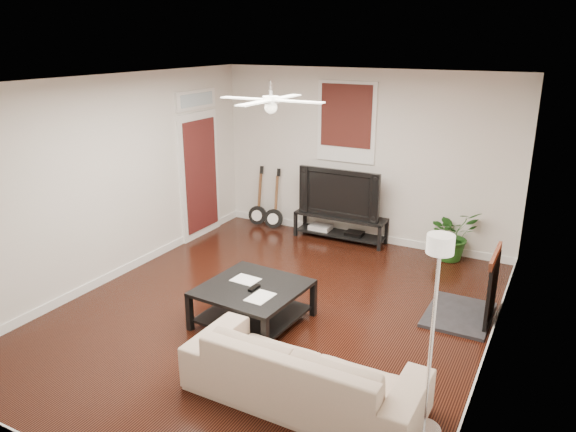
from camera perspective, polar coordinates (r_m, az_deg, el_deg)
name	(u,v)px	position (r m, az deg, el deg)	size (l,w,h in m)	color
room	(272,205)	(6.32, -1.70, 1.15)	(5.01, 6.01, 2.81)	black
brick_accent	(511,212)	(6.53, 22.30, 0.34)	(0.02, 2.20, 2.80)	brown
fireplace	(475,284)	(6.89, 18.98, -6.77)	(0.80, 1.10, 0.92)	black
window_back	(346,122)	(8.95, 6.11, 9.73)	(1.00, 0.06, 1.30)	#3A1710
door_left	(200,164)	(9.21, -9.23, 5.41)	(0.08, 1.00, 2.50)	white
tv_stand	(340,227)	(9.18, 5.47, -1.19)	(1.55, 0.41, 0.43)	black
tv	(342,192)	(9.01, 5.64, 2.55)	(1.39, 0.18, 0.80)	black
coffee_table	(253,304)	(6.56, -3.68, -9.19)	(1.12, 1.12, 0.47)	black
sofa	(303,370)	(5.24, 1.59, -15.76)	(2.24, 0.87, 0.65)	tan
floor_lamp	(432,339)	(4.70, 14.79, -12.30)	(0.30, 0.30, 1.83)	white
potted_plant	(453,235)	(8.65, 16.82, -1.87)	(0.72, 0.62, 0.80)	#1E5117
guitar_left	(257,197)	(9.74, -3.24, 2.02)	(0.33, 0.24, 1.08)	black
guitar_right	(273,200)	(9.55, -1.53, 1.71)	(0.33, 0.24, 1.08)	black
ceiling_fan	(271,100)	(6.08, -1.81, 12.04)	(1.24, 1.24, 0.32)	white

